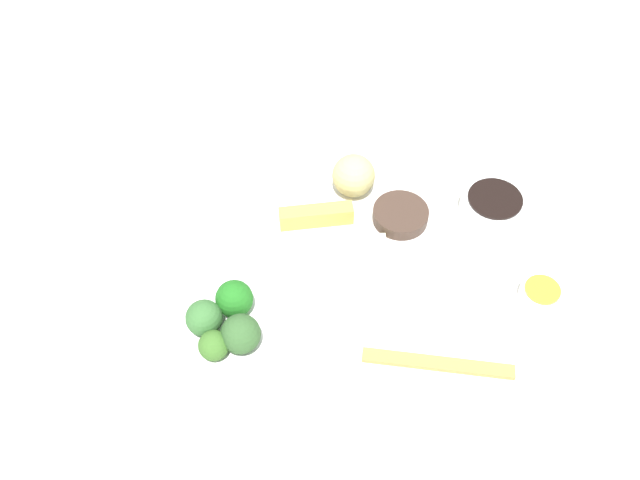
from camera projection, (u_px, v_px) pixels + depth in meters
name	position (u px, v px, depth m)	size (l,w,h in m)	color
tabletop	(363.00, 226.00, 1.13)	(2.20, 2.20, 0.02)	white
main_plate	(358.00, 224.00, 1.11)	(0.25, 0.25, 0.02)	white
rice_scoop	(356.00, 175.00, 1.11)	(0.07, 0.07, 0.07)	tan
spring_roll	(316.00, 216.00, 1.09)	(0.12, 0.02, 0.03)	gold
crab_rangoon_wonton	(362.00, 252.00, 1.05)	(0.06, 0.08, 0.01)	beige
stir_fry_heap	(400.00, 215.00, 1.09)	(0.09, 0.09, 0.02)	#3D2C23
broccoli_plate	(216.00, 333.00, 0.98)	(0.21, 0.21, 0.01)	white
broccoli_floret_0	(204.00, 318.00, 0.96)	(0.05, 0.05, 0.05)	#356731
broccoli_floret_1	(241.00, 334.00, 0.94)	(0.06, 0.06, 0.06)	#30562A
broccoli_floret_2	(234.00, 299.00, 0.98)	(0.05, 0.05, 0.05)	#1F691D
broccoli_floret_3	(214.00, 345.00, 0.94)	(0.04, 0.04, 0.04)	#386525
soy_sauce_bowl	(493.00, 207.00, 1.11)	(0.11, 0.11, 0.04)	white
soy_sauce_bowl_liquid	(495.00, 199.00, 1.10)	(0.09, 0.09, 0.00)	black
sauce_ramekin_hot_mustard	(541.00, 294.00, 1.02)	(0.06, 0.06, 0.02)	white
sauce_ramekin_hot_mustard_liquid	(543.00, 290.00, 1.01)	(0.05, 0.05, 0.00)	yellow
chopsticks_pair	(438.00, 364.00, 0.96)	(0.21, 0.02, 0.01)	olive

